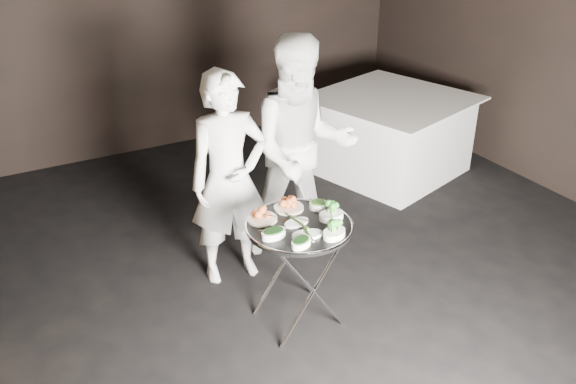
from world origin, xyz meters
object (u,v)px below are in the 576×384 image
tray_stand (299,269)px  waiter_right (302,150)px  dining_table (389,134)px  serving_tray (299,226)px  waiter_left (229,180)px

tray_stand → waiter_right: (0.49, 0.80, 0.48)m
tray_stand → dining_table: (2.07, 1.70, -0.02)m
serving_tray → waiter_left: 0.77m
serving_tray → tray_stand: bearing=90.0°
tray_stand → dining_table: dining_table is taller
tray_stand → dining_table: bearing=39.4°
serving_tray → dining_table: size_ratio=0.50×
serving_tray → waiter_left: waiter_left is taller
tray_stand → waiter_right: waiter_right is taller
waiter_left → serving_tray: bearing=-72.8°
waiter_right → dining_table: bearing=46.9°
tray_stand → waiter_left: size_ratio=0.46×
dining_table → tray_stand: bearing=-140.6°
waiter_right → tray_stand: bearing=-103.9°
waiter_left → waiter_right: size_ratio=0.91×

